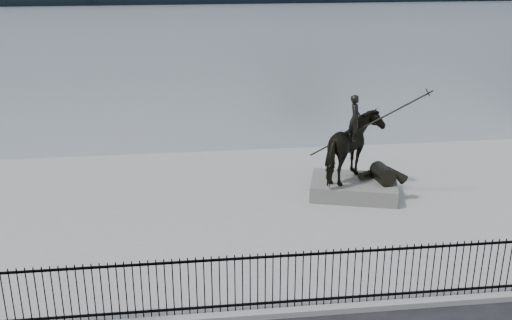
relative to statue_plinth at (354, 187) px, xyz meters
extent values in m
cube|color=gray|center=(-3.81, -0.74, -0.35)|extent=(30.00, 12.00, 0.15)
cube|color=silver|center=(-3.81, 12.26, 4.08)|extent=(44.00, 14.00, 9.00)
cube|color=black|center=(-3.81, -6.49, -0.12)|extent=(22.00, 0.05, 0.05)
cube|color=black|center=(-3.81, -6.49, 1.13)|extent=(22.00, 0.05, 0.05)
cube|color=black|center=(-3.81, -6.49, 0.48)|extent=(22.00, 0.03, 1.50)
cube|color=#595651|center=(0.00, 0.00, 0.00)|extent=(3.37, 2.75, 0.55)
imported|color=black|center=(0.00, 0.00, 1.44)|extent=(2.55, 2.77, 2.33)
imported|color=black|center=(-0.09, 0.03, 2.50)|extent=(0.52, 0.66, 1.57)
cylinder|color=black|center=(0.31, -0.09, 2.26)|extent=(3.61, 1.10, 2.37)
camera|label=1|loc=(-5.74, -18.67, 7.99)|focal=42.00mm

